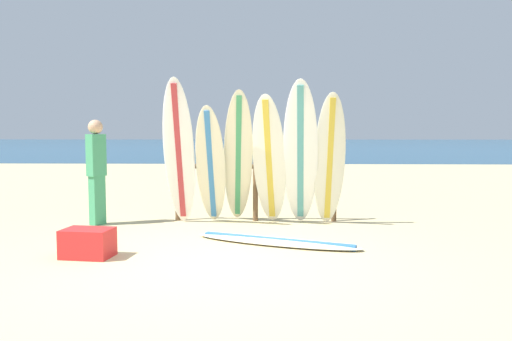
# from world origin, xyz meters

# --- Properties ---
(ground_plane) EXTENTS (120.00, 120.00, 0.00)m
(ground_plane) POSITION_xyz_m (0.00, 0.00, 0.00)
(ground_plane) COLOR #CCB784
(ocean_water) EXTENTS (120.00, 80.00, 0.01)m
(ocean_water) POSITION_xyz_m (0.00, 58.00, 0.00)
(ocean_water) COLOR navy
(ocean_water) RESTS_ON ground
(surfboard_rack) EXTENTS (2.86, 0.09, 1.11)m
(surfboard_rack) POSITION_xyz_m (0.44, 2.81, 0.72)
(surfboard_rack) COLOR brown
(surfboard_rack) RESTS_ON ground
(surfboard_leaning_far_left) EXTENTS (0.53, 0.77, 2.45)m
(surfboard_leaning_far_left) POSITION_xyz_m (-0.83, 2.38, 1.22)
(surfboard_leaning_far_left) COLOR white
(surfboard_leaning_far_left) RESTS_ON ground
(surfboard_leaning_left) EXTENTS (0.51, 0.92, 2.00)m
(surfboard_leaning_left) POSITION_xyz_m (-0.30, 2.42, 1.00)
(surfboard_leaning_left) COLOR beige
(surfboard_leaning_left) RESTS_ON ground
(surfboard_leaning_center_left) EXTENTS (0.60, 1.18, 2.25)m
(surfboard_leaning_center_left) POSITION_xyz_m (0.15, 2.53, 1.13)
(surfboard_leaning_center_left) COLOR beige
(surfboard_leaning_center_left) RESTS_ON ground
(surfboard_leaning_center) EXTENTS (0.70, 0.83, 2.19)m
(surfboard_leaning_center) POSITION_xyz_m (0.68, 2.50, 1.09)
(surfboard_leaning_center) COLOR white
(surfboard_leaning_center) RESTS_ON ground
(surfboard_leaning_center_right) EXTENTS (0.65, 0.94, 2.41)m
(surfboard_leaning_center_right) POSITION_xyz_m (1.20, 2.39, 1.20)
(surfboard_leaning_center_right) COLOR white
(surfboard_leaning_center_right) RESTS_ON ground
(surfboard_leaning_right) EXTENTS (0.55, 0.59, 2.22)m
(surfboard_leaning_right) POSITION_xyz_m (1.69, 2.45, 1.11)
(surfboard_leaning_right) COLOR silver
(surfboard_leaning_right) RESTS_ON ground
(surfboard_lying_on_sand) EXTENTS (2.45, 1.35, 0.08)m
(surfboard_lying_on_sand) POSITION_xyz_m (0.79, 1.06, 0.04)
(surfboard_lying_on_sand) COLOR silver
(surfboard_lying_on_sand) RESTS_ON ground
(beachgoer_standing) EXTENTS (0.30, 0.34, 1.77)m
(beachgoer_standing) POSITION_xyz_m (-2.22, 2.35, 0.97)
(beachgoer_standing) COLOR #3F9966
(beachgoer_standing) RESTS_ON ground
(small_boat_offshore) EXTENTS (2.35, 2.57, 0.71)m
(small_boat_offshore) POSITION_xyz_m (0.61, 35.31, 0.26)
(small_boat_offshore) COLOR #333842
(small_boat_offshore) RESTS_ON ocean_water
(cooler_box) EXTENTS (0.64, 0.47, 0.36)m
(cooler_box) POSITION_xyz_m (-1.58, 0.25, 0.18)
(cooler_box) COLOR red
(cooler_box) RESTS_ON ground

